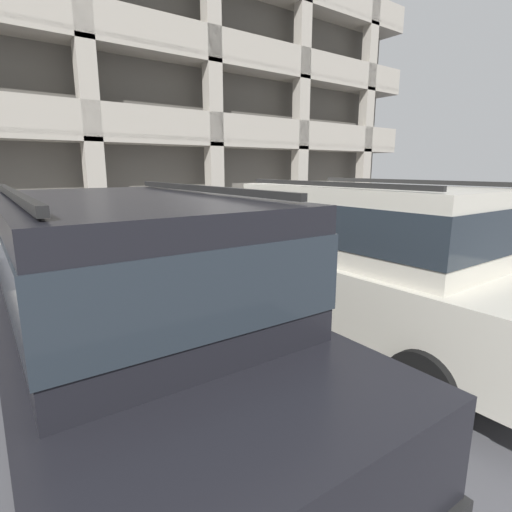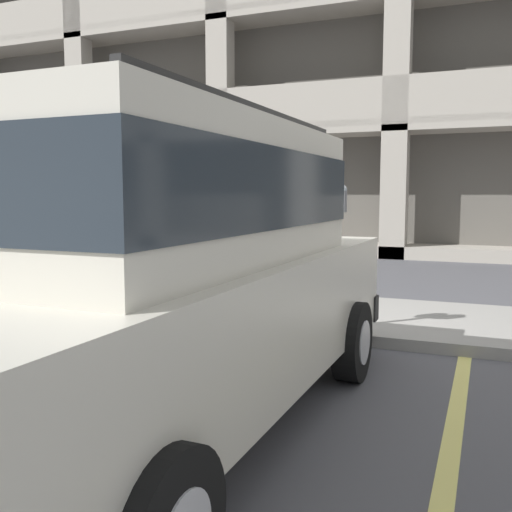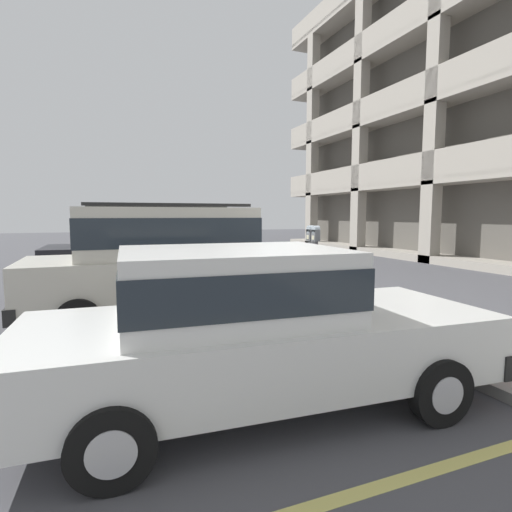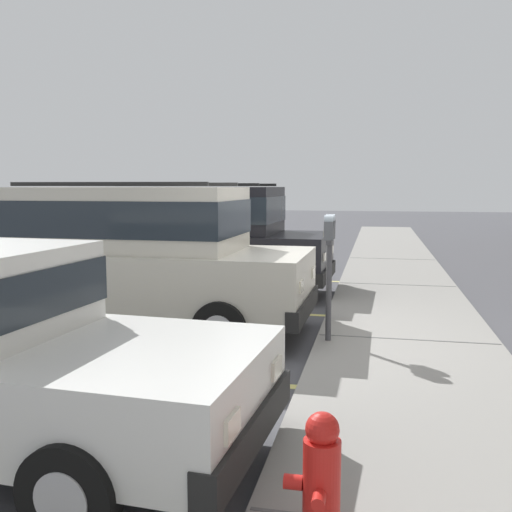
# 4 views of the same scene
# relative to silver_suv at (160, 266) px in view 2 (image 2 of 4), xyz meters

# --- Properties ---
(ground_plane) EXTENTS (80.00, 80.00, 0.10)m
(ground_plane) POSITION_rel_silver_suv_xyz_m (0.15, 2.33, -1.14)
(ground_plane) COLOR #4C4C51
(sidewalk) EXTENTS (40.00, 2.20, 0.12)m
(sidewalk) POSITION_rel_silver_suv_xyz_m (0.15, 3.63, -1.03)
(sidewalk) COLOR gray
(sidewalk) RESTS_ON ground_plane
(parking_stall_lines) EXTENTS (13.01, 4.80, 0.01)m
(parking_stall_lines) POSITION_rel_silver_suv_xyz_m (1.76, 0.93, -1.08)
(parking_stall_lines) COLOR #DBD16B
(parking_stall_lines) RESTS_ON ground_plane
(silver_suv) EXTENTS (2.06, 4.80, 2.03)m
(silver_suv) POSITION_rel_silver_suv_xyz_m (0.00, 0.00, 0.00)
(silver_suv) COLOR beige
(silver_suv) RESTS_ON ground_plane
(parking_meter_near) EXTENTS (0.35, 0.12, 1.53)m
(parking_meter_near) POSITION_rel_silver_suv_xyz_m (0.38, 2.68, 0.17)
(parking_meter_near) COLOR #47474C
(parking_meter_near) RESTS_ON sidewalk
(parking_garage) EXTENTS (32.00, 10.00, 13.25)m
(parking_garage) POSITION_rel_silver_suv_xyz_m (-0.19, 15.98, 4.95)
(parking_garage) COLOR #5C5851
(parking_garage) RESTS_ON ground_plane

